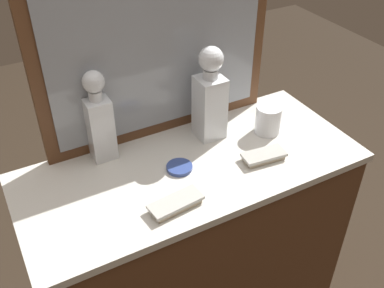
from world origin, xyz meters
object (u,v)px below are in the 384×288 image
silver_brush_right (264,156)px  silver_brush_center (176,204)px  crystal_decanter_left (210,102)px  crystal_decanter_front (100,124)px  crystal_tumbler_far_left (268,121)px  porcelain_dish (179,167)px

silver_brush_right → silver_brush_center: size_ratio=0.90×
crystal_decanter_left → silver_brush_center: (-0.26, -0.26, -0.12)m
crystal_decanter_front → crystal_tumbler_far_left: bearing=-14.6°
silver_brush_right → porcelain_dish: bearing=160.8°
crystal_decanter_left → crystal_tumbler_far_left: crystal_decanter_left is taller
silver_brush_right → silver_brush_center: 0.34m
porcelain_dish → crystal_tumbler_far_left: bearing=5.0°
crystal_tumbler_far_left → crystal_decanter_left: bearing=156.6°
silver_brush_center → silver_brush_right: bearing=9.7°
crystal_decanter_front → silver_brush_center: size_ratio=1.87×
crystal_tumbler_far_left → porcelain_dish: size_ratio=1.22×
crystal_decanter_front → crystal_tumbler_far_left: (0.54, -0.14, -0.08)m
crystal_decanter_left → crystal_decanter_front: (-0.35, 0.06, -0.01)m
silver_brush_right → porcelain_dish: size_ratio=1.78×
crystal_decanter_front → silver_brush_center: 0.35m
crystal_decanter_left → porcelain_dish: bearing=-147.2°
crystal_decanter_left → porcelain_dish: (-0.17, -0.11, -0.12)m
crystal_decanter_left → crystal_decanter_front: crystal_decanter_left is taller
crystal_decanter_left → porcelain_dish: 0.24m
silver_brush_center → porcelain_dish: silver_brush_center is taller
silver_brush_center → crystal_decanter_front: bearing=106.8°
crystal_decanter_left → silver_brush_center: 0.38m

